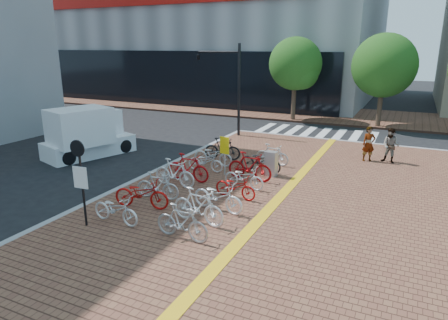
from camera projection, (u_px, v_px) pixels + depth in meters
The scene contains 31 objects.
ground at pixel (209, 209), 13.93m from camera, with size 120.00×120.00×0.00m, color black.
sidewalk at pixel (227, 315), 8.34m from camera, with size 14.00×34.00×0.15m, color brown.
tactile_strip at pixel (186, 300), 8.73m from camera, with size 0.40×34.00×0.01m, color yellow.
kerb_west at pixel (2, 246), 11.21m from camera, with size 0.25×34.00×0.15m, color gray.
kerb_north at pixel (350, 142), 23.10m from camera, with size 14.00×0.25×0.15m, color gray.
far_sidewalk at pixel (329, 115), 32.15m from camera, with size 70.00×8.00×0.15m, color brown.
crosswalk at pixel (315, 133), 25.89m from camera, with size 7.50×4.00×0.01m.
street_trees at pixel (401, 67), 25.88m from camera, with size 16.20×4.60×6.35m.
bike_0 at pixel (116, 209), 12.38m from camera, with size 0.61×1.75×0.92m, color white.
bike_1 at pixel (142, 194), 13.52m from camera, with size 0.68×1.96×1.03m, color #BB110D.
bike_2 at pixel (158, 186), 14.34m from camera, with size 0.47×1.66×1.00m, color silver.
bike_3 at pixel (174, 173), 15.57m from camera, with size 0.52×1.85×1.11m, color white.
bike_4 at pixel (188, 168), 16.20m from camera, with size 0.54×1.90×1.14m, color #BB0D11.
bike_5 at pixel (206, 162), 17.52m from camera, with size 0.57×1.64×0.86m, color white.
bike_6 at pixel (213, 155), 18.36m from camera, with size 0.66×1.90×1.00m, color silver.
bike_7 at pixel (222, 149), 19.26m from camera, with size 0.50×1.78×1.07m, color black.
bike_8 at pixel (182, 222), 11.31m from camera, with size 0.49×1.74×1.05m, color #A3A3A7.
bike_9 at pixel (198, 206), 12.32m from camera, with size 0.54×1.90×1.14m, color white.
bike_10 at pixel (218, 196), 13.30m from camera, with size 0.67×1.93×1.01m, color white.
bike_11 at pixel (235, 187), 14.43m from camera, with size 0.57×1.65×0.87m, color red.
bike_12 at pixel (244, 177), 15.42m from camera, with size 0.59×1.69×0.89m, color white.
bike_13 at pixel (250, 166), 16.30m from camera, with size 0.55×1.95×1.17m, color #9D0B0D.
bike_14 at pixel (261, 161), 17.39m from camera, with size 0.66×1.89×0.99m, color black.
bike_15 at pixel (272, 155), 18.41m from camera, with size 0.46×1.63×0.98m, color silver.
pedestrian_a at pixel (369, 144), 18.96m from camera, with size 0.61×0.40×1.66m, color gray.
pedestrian_b at pixel (391, 146), 18.67m from camera, with size 0.80×0.63×1.65m, color #535B69.
utility_box at pixel (271, 164), 16.86m from camera, with size 0.49×0.35×1.06m, color #AEADB2.
yellow_sign at pixel (224, 149), 16.75m from camera, with size 0.45×0.16×1.68m.
notice_sign at pixel (80, 173), 11.83m from camera, with size 0.50×0.13×2.72m.
traffic_light_pole at pixel (220, 72), 24.09m from camera, with size 2.93×1.13×5.46m.
box_truck at pixel (87, 133), 20.31m from camera, with size 3.17×4.78×2.56m.
Camera 1 is at (5.97, -11.45, 5.52)m, focal length 32.00 mm.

